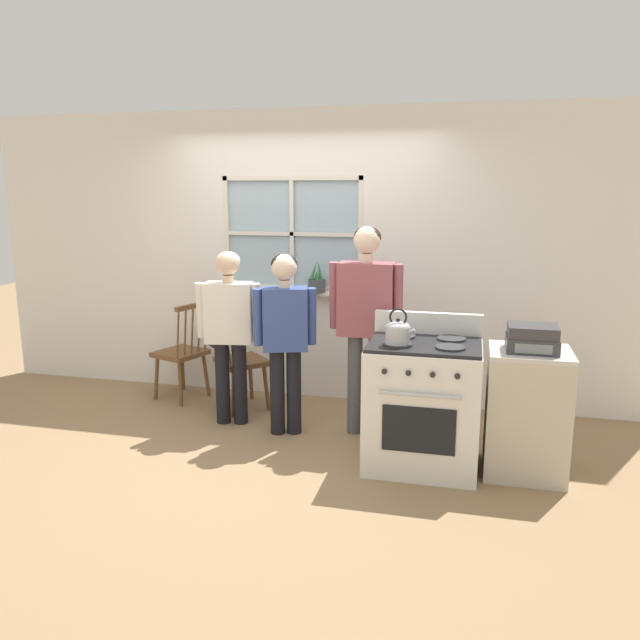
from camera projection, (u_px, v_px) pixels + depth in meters
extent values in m
plane|color=#937551|center=(260.00, 451.00, 4.81)|extent=(16.00, 16.00, 0.00)
cube|color=white|center=(115.00, 252.00, 6.32)|extent=(2.40, 0.06, 2.70)
cube|color=white|center=(513.00, 263.00, 5.43)|extent=(2.65, 0.06, 2.70)
cube|color=white|center=(294.00, 342.00, 6.06)|extent=(1.34, 0.06, 1.04)
cube|color=white|center=(292.00, 142.00, 5.67)|extent=(1.34, 0.06, 0.60)
cube|color=silver|center=(291.00, 292.00, 5.88)|extent=(1.40, 0.10, 0.03)
cube|color=#9EB7C6|center=(293.00, 234.00, 5.85)|extent=(1.28, 0.01, 1.00)
cube|color=silver|center=(292.00, 234.00, 5.82)|extent=(0.04, 0.02, 1.06)
cube|color=silver|center=(292.00, 234.00, 5.82)|extent=(1.34, 0.02, 0.04)
cube|color=silver|center=(227.00, 233.00, 5.97)|extent=(0.04, 0.03, 1.06)
cube|color=silver|center=(361.00, 235.00, 5.67)|extent=(0.04, 0.03, 1.06)
cube|color=silver|center=(291.00, 178.00, 5.72)|extent=(1.34, 0.03, 0.04)
cube|color=silver|center=(292.00, 288.00, 5.93)|extent=(1.34, 0.03, 0.04)
cube|color=brown|center=(242.00, 361.00, 5.67)|extent=(0.58, 0.58, 0.04)
cylinder|color=brown|center=(266.00, 388.00, 5.66)|extent=(0.09, 0.05, 0.42)
cylinder|color=brown|center=(251.00, 378.00, 5.94)|extent=(0.05, 0.09, 0.42)
cylinder|color=brown|center=(234.00, 394.00, 5.50)|extent=(0.05, 0.09, 0.42)
cylinder|color=brown|center=(219.00, 384.00, 5.78)|extent=(0.09, 0.05, 0.42)
cylinder|color=brown|center=(231.00, 343.00, 5.39)|extent=(0.06, 0.06, 0.46)
cylinder|color=brown|center=(227.00, 341.00, 5.46)|extent=(0.06, 0.06, 0.46)
cylinder|color=brown|center=(224.00, 339.00, 5.54)|extent=(0.06, 0.06, 0.46)
cylinder|color=brown|center=(220.00, 337.00, 5.62)|extent=(0.06, 0.06, 0.46)
cylinder|color=brown|center=(216.00, 335.00, 5.69)|extent=(0.06, 0.06, 0.46)
cube|color=brown|center=(223.00, 312.00, 5.49)|extent=(0.29, 0.30, 0.04)
cube|color=brown|center=(180.00, 353.00, 5.95)|extent=(0.52, 0.53, 0.04)
cylinder|color=brown|center=(183.00, 370.00, 6.23)|extent=(0.06, 0.08, 0.42)
cylinder|color=brown|center=(157.00, 378.00, 5.95)|extent=(0.08, 0.06, 0.42)
cylinder|color=brown|center=(206.00, 375.00, 6.05)|extent=(0.08, 0.06, 0.42)
cylinder|color=brown|center=(180.00, 384.00, 5.78)|extent=(0.06, 0.08, 0.42)
cylinder|color=brown|center=(206.00, 329.00, 5.96)|extent=(0.07, 0.04, 0.46)
cylinder|color=brown|center=(199.00, 330.00, 5.89)|extent=(0.07, 0.04, 0.46)
cylinder|color=brown|center=(192.00, 332.00, 5.81)|extent=(0.07, 0.04, 0.46)
cylinder|color=brown|center=(185.00, 334.00, 5.74)|extent=(0.07, 0.04, 0.46)
cylinder|color=brown|center=(178.00, 336.00, 5.67)|extent=(0.07, 0.04, 0.46)
cube|color=brown|center=(191.00, 307.00, 5.76)|extent=(0.17, 0.37, 0.04)
cylinder|color=black|center=(223.00, 382.00, 5.33)|extent=(0.12, 0.12, 0.72)
cylinder|color=black|center=(240.00, 383.00, 5.32)|extent=(0.12, 0.12, 0.72)
cube|color=white|center=(229.00, 313.00, 5.20)|extent=(0.42, 0.27, 0.50)
cylinder|color=white|center=(201.00, 310.00, 5.19)|extent=(0.09, 0.12, 0.47)
cylinder|color=white|center=(256.00, 311.00, 5.16)|extent=(0.09, 0.12, 0.47)
cylinder|color=beige|center=(228.00, 279.00, 5.14)|extent=(0.10, 0.10, 0.06)
sphere|color=beige|center=(228.00, 263.00, 5.11)|extent=(0.20, 0.20, 0.20)
ellipsoid|color=silver|center=(228.00, 261.00, 5.12)|extent=(0.20, 0.20, 0.16)
cylinder|color=black|center=(277.00, 392.00, 5.09)|extent=(0.12, 0.12, 0.72)
cylinder|color=black|center=(294.00, 391.00, 5.10)|extent=(0.12, 0.12, 0.72)
cube|color=#384C8E|center=(285.00, 319.00, 4.97)|extent=(0.40, 0.31, 0.50)
cylinder|color=#384C8E|center=(258.00, 317.00, 4.93)|extent=(0.11, 0.13, 0.47)
cylinder|color=#384C8E|center=(312.00, 316.00, 4.97)|extent=(0.11, 0.13, 0.47)
cylinder|color=beige|center=(284.00, 284.00, 4.91)|extent=(0.10, 0.10, 0.06)
sphere|color=beige|center=(284.00, 267.00, 4.89)|extent=(0.21, 0.21, 0.21)
ellipsoid|color=black|center=(284.00, 264.00, 4.90)|extent=(0.21, 0.21, 0.17)
cylinder|color=#4C4C51|center=(355.00, 384.00, 5.10)|extent=(0.12, 0.12, 0.83)
cylinder|color=#4C4C51|center=(375.00, 386.00, 5.06)|extent=(0.12, 0.12, 0.83)
cube|color=#934C56|center=(366.00, 299.00, 4.93)|extent=(0.44, 0.22, 0.58)
cylinder|color=#934C56|center=(334.00, 295.00, 4.97)|extent=(0.08, 0.12, 0.54)
cylinder|color=#934C56|center=(398.00, 298.00, 4.84)|extent=(0.08, 0.12, 0.54)
cylinder|color=beige|center=(367.00, 258.00, 4.86)|extent=(0.10, 0.10, 0.07)
sphere|color=beige|center=(367.00, 240.00, 4.84)|extent=(0.21, 0.21, 0.21)
ellipsoid|color=#332319|center=(367.00, 237.00, 4.85)|extent=(0.22, 0.22, 0.17)
cube|color=white|center=(423.00, 406.00, 4.48)|extent=(0.79, 0.64, 0.90)
cube|color=black|center=(425.00, 344.00, 4.38)|extent=(0.78, 0.61, 0.02)
cylinder|color=#2D2D30|center=(397.00, 345.00, 4.30)|extent=(0.20, 0.20, 0.02)
cylinder|color=#2D2D30|center=(450.00, 348.00, 4.22)|extent=(0.20, 0.20, 0.02)
cylinder|color=#2D2D30|center=(402.00, 336.00, 4.54)|extent=(0.20, 0.20, 0.02)
cylinder|color=#2D2D30|center=(451.00, 339.00, 4.46)|extent=(0.20, 0.20, 0.02)
cube|color=white|center=(428.00, 323.00, 4.64)|extent=(0.79, 0.06, 0.16)
cube|color=black|center=(419.00, 430.00, 4.18)|extent=(0.49, 0.01, 0.32)
cylinder|color=silver|center=(420.00, 395.00, 4.11)|extent=(0.56, 0.02, 0.02)
cylinder|color=#232326|center=(384.00, 371.00, 4.15)|extent=(0.04, 0.02, 0.04)
cylinder|color=#232326|center=(408.00, 373.00, 4.11)|extent=(0.04, 0.02, 0.04)
cylinder|color=#232326|center=(433.00, 375.00, 4.07)|extent=(0.04, 0.02, 0.04)
cylinder|color=#232326|center=(457.00, 376.00, 4.04)|extent=(0.04, 0.02, 0.04)
cylinder|color=#B7B7BC|center=(398.00, 335.00, 4.28)|extent=(0.17, 0.17, 0.12)
ellipsoid|color=#B7B7BC|center=(398.00, 326.00, 4.27)|extent=(0.16, 0.16, 0.07)
sphere|color=black|center=(398.00, 320.00, 4.26)|extent=(0.03, 0.03, 0.03)
cylinder|color=#B7B7BC|center=(410.00, 333.00, 4.26)|extent=(0.08, 0.03, 0.07)
torus|color=black|center=(398.00, 317.00, 4.26)|extent=(0.12, 0.01, 0.12)
cylinder|color=#42474C|center=(317.00, 286.00, 5.79)|extent=(0.16, 0.16, 0.12)
cylinder|color=#33261C|center=(317.00, 280.00, 5.78)|extent=(0.14, 0.14, 0.01)
cone|color=#2D7038|center=(319.00, 270.00, 5.77)|extent=(0.06, 0.05, 0.18)
cone|color=#2D7038|center=(316.00, 275.00, 5.80)|extent=(0.04, 0.05, 0.09)
cone|color=#2D7038|center=(314.00, 270.00, 5.76)|extent=(0.09, 0.06, 0.19)
cone|color=#2D7038|center=(317.00, 276.00, 5.75)|extent=(0.04, 0.05, 0.08)
cube|color=black|center=(214.00, 331.00, 5.48)|extent=(0.22, 0.22, 0.26)
torus|color=black|center=(222.00, 311.00, 5.48)|extent=(0.18, 0.18, 0.01)
cube|color=beige|center=(526.00, 414.00, 4.36)|extent=(0.55, 0.50, 0.87)
cube|color=beige|center=(531.00, 352.00, 4.27)|extent=(0.55, 0.50, 0.03)
cube|color=#38383A|center=(532.00, 344.00, 4.24)|extent=(0.34, 0.28, 0.10)
cube|color=#38383A|center=(533.00, 331.00, 4.22)|extent=(0.32, 0.27, 0.08)
cube|color=gray|center=(534.00, 349.00, 4.10)|extent=(0.24, 0.01, 0.06)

